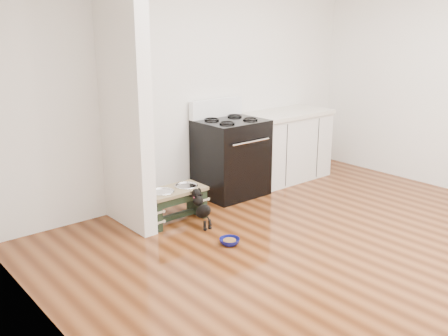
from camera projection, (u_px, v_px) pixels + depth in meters
ground at (368, 261)px, 4.40m from camera, size 5.00×5.00×0.00m
room_shell at (385, 76)px, 3.95m from camera, size 5.00×5.00×5.00m
partition_wall at (124, 95)px, 4.84m from camera, size 0.15×0.80×2.70m
oven_range at (231, 156)px, 6.01m from camera, size 0.76×0.69×1.14m
cabinet_run at (285, 146)px, 6.63m from camera, size 1.24×0.64×0.91m
dog_feeder at (175, 198)px, 5.23m from camera, size 0.65×0.35×0.37m
puppy at (201, 207)px, 5.09m from camera, size 0.11×0.33×0.40m
floor_bowl at (230, 241)px, 4.73m from camera, size 0.25×0.25×0.06m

